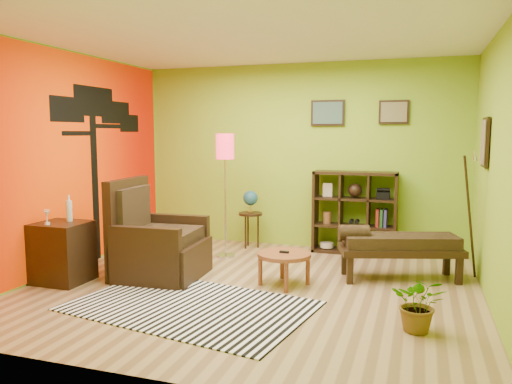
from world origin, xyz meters
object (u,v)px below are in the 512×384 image
(side_cabinet, at_px, (62,252))
(cube_shelf, at_px, (355,213))
(armchair, at_px, (156,247))
(bench, at_px, (397,245))
(potted_plant, at_px, (419,310))
(globe_table, at_px, (250,205))
(coffee_table, at_px, (284,257))
(floor_lamp, at_px, (225,158))

(side_cabinet, bearing_deg, cube_shelf, 38.94)
(armchair, distance_m, bench, 2.93)
(side_cabinet, distance_m, potted_plant, 4.04)
(side_cabinet, bearing_deg, potted_plant, -3.57)
(globe_table, distance_m, bench, 2.45)
(globe_table, bearing_deg, coffee_table, -59.63)
(globe_table, xyz_separation_m, cube_shelf, (1.57, 0.14, -0.07))
(armchair, height_order, globe_table, armchair)
(armchair, bearing_deg, potted_plant, -14.60)
(armchair, distance_m, side_cabinet, 1.09)
(coffee_table, relative_size, side_cabinet, 0.60)
(bench, distance_m, potted_plant, 1.63)
(coffee_table, bearing_deg, bench, 27.96)
(bench, bearing_deg, armchair, -164.36)
(coffee_table, height_order, potted_plant, same)
(armchair, xyz_separation_m, cube_shelf, (2.18, 1.96, 0.24))
(floor_lamp, height_order, bench, floor_lamp)
(floor_lamp, relative_size, cube_shelf, 1.46)
(coffee_table, distance_m, globe_table, 1.98)
(armchair, distance_m, floor_lamp, 1.63)
(coffee_table, height_order, floor_lamp, floor_lamp)
(armchair, xyz_separation_m, globe_table, (0.61, 1.82, 0.30))
(floor_lamp, xyz_separation_m, cube_shelf, (1.72, 0.81, -0.81))
(side_cabinet, height_order, potted_plant, side_cabinet)
(armchair, relative_size, side_cabinet, 1.17)
(armchair, height_order, floor_lamp, floor_lamp)
(globe_table, relative_size, bench, 0.58)
(cube_shelf, bearing_deg, bench, -61.33)
(side_cabinet, distance_m, globe_table, 2.85)
(cube_shelf, bearing_deg, globe_table, -174.97)
(potted_plant, bearing_deg, cube_shelf, 108.21)
(side_cabinet, height_order, bench, side_cabinet)
(armchair, distance_m, potted_plant, 3.19)
(bench, bearing_deg, potted_plant, -80.44)
(floor_lamp, height_order, globe_table, floor_lamp)
(coffee_table, distance_m, side_cabinet, 2.62)
(coffee_table, relative_size, potted_plant, 1.21)
(potted_plant, bearing_deg, coffee_table, 147.71)
(coffee_table, xyz_separation_m, side_cabinet, (-2.53, -0.69, 0.03))
(cube_shelf, bearing_deg, potted_plant, -71.79)
(coffee_table, relative_size, bench, 0.41)
(coffee_table, distance_m, bench, 1.39)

